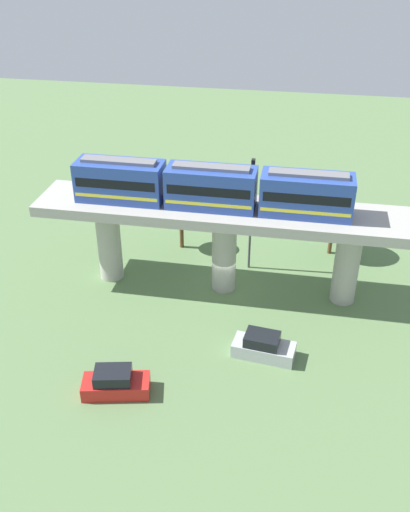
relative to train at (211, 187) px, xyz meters
The scene contains 8 objects.
ground_plane 8.78m from the train, 90.00° to the right, with size 120.00×120.00×0.00m, color #5B7A4C.
viaduct 3.41m from the train, 90.00° to the right, with size 5.20×28.85×7.18m.
train is the anchor object (origin of this frame).
parked_car_silver 12.18m from the train, 147.27° to the right, with size 2.30×4.39×1.76m.
parked_car_red 15.66m from the train, 163.53° to the left, with size 2.63×4.48×1.76m.
tree_near_viaduct 8.45m from the train, 32.16° to the left, with size 2.78×2.78×5.18m.
tree_mid_lot 12.78m from the train, 53.22° to the right, with size 3.87×3.87×5.90m.
signal_post 5.46m from the train, 38.56° to the right, with size 0.44×0.28×9.78m.
Camera 1 is at (-38.19, -5.44, 26.11)m, focal length 40.32 mm.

